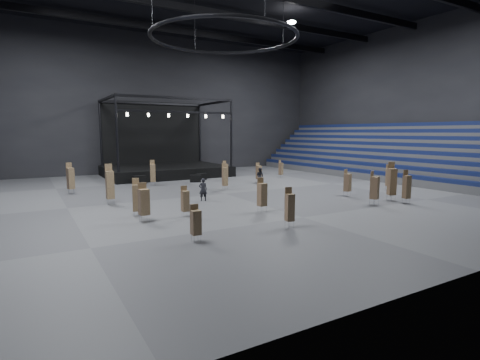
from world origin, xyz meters
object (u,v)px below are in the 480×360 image
chair_stack_9 (347,182)px  chair_stack_17 (262,194)px  chair_stack_0 (185,201)px  chair_stack_3 (281,168)px  chair_stack_4 (70,178)px  chair_stack_13 (196,222)px  man_center (203,190)px  chair_stack_2 (392,181)px  chair_stack_10 (144,201)px  stage (164,164)px  chair_stack_15 (110,184)px  chair_stack_6 (407,186)px  chair_stack_11 (389,177)px  chair_stack_8 (225,170)px  chair_stack_16 (136,197)px  crew_member (260,176)px  flight_case_mid (195,179)px  flight_case_left (139,180)px  chair_stack_12 (259,172)px  flight_case_right (201,177)px  chair_stack_1 (374,187)px  chair_stack_5 (153,173)px  chair_stack_14 (225,176)px  chair_stack_7 (290,207)px

chair_stack_9 → chair_stack_17: size_ratio=0.97×
chair_stack_0 → chair_stack_3: (17.38, 13.62, 0.05)m
chair_stack_4 → chair_stack_9: bearing=-51.0°
chair_stack_13 → chair_stack_17: chair_stack_17 is taller
chair_stack_17 → man_center: (-1.69, 5.73, -0.34)m
chair_stack_2 → chair_stack_10: 18.84m
stage → chair_stack_15: 18.97m
chair_stack_6 → chair_stack_10: chair_stack_6 is taller
chair_stack_11 → chair_stack_15: (-23.43, 5.71, 0.29)m
chair_stack_8 → chair_stack_16: chair_stack_16 is taller
chair_stack_16 → crew_member: size_ratio=1.45×
chair_stack_4 → chair_stack_11: 28.31m
chair_stack_2 → chair_stack_9: (-1.42, 3.22, -0.35)m
chair_stack_3 → flight_case_mid: bearing=151.8°
flight_case_left → chair_stack_0: size_ratio=0.67×
stage → chair_stack_12: 13.32m
flight_case_right → flight_case_mid: bearing=-132.8°
chair_stack_1 → chair_stack_5: (-11.01, 17.94, -0.01)m
flight_case_left → chair_stack_2: bearing=-53.0°
chair_stack_13 → chair_stack_15: size_ratio=0.61×
chair_stack_13 → chair_stack_14: size_ratio=0.74×
chair_stack_12 → chair_stack_3: bearing=20.7°
chair_stack_11 → man_center: bearing=-172.2°
chair_stack_13 → chair_stack_14: 16.70m
chair_stack_4 → man_center: chair_stack_4 is taller
chair_stack_2 → chair_stack_14: 14.33m
chair_stack_10 → chair_stack_12: bearing=31.5°
chair_stack_3 → chair_stack_14: (-9.98, -4.90, 0.18)m
stage → chair_stack_11: stage is taller
chair_stack_0 → chair_stack_3: chair_stack_3 is taller
chair_stack_1 → chair_stack_16: size_ratio=1.02×
chair_stack_13 → chair_stack_0: bearing=74.2°
chair_stack_17 → chair_stack_5: bearing=96.9°
stage → chair_stack_13: bearing=-105.6°
chair_stack_4 → chair_stack_15: bearing=-92.1°
chair_stack_9 → chair_stack_10: chair_stack_10 is taller
chair_stack_4 → chair_stack_16: size_ratio=1.11×
chair_stack_0 → crew_member: chair_stack_0 is taller
chair_stack_14 → chair_stack_16: bearing=-138.9°
chair_stack_11 → chair_stack_12: (-7.42, 10.43, -0.11)m
chair_stack_0 → chair_stack_8: bearing=52.4°
flight_case_mid → chair_stack_10: 17.97m
chair_stack_4 → chair_stack_6: bearing=-57.3°
chair_stack_17 → crew_member: (7.32, 11.49, -0.38)m
man_center → flight_case_left: bearing=-71.9°
chair_stack_13 → chair_stack_16: bearing=99.4°
chair_stack_9 → chair_stack_6: bearing=-88.3°
chair_stack_7 → chair_stack_15: (-7.36, 11.85, 0.36)m
stage → chair_stack_13: (-7.89, -28.22, -0.46)m
chair_stack_3 → stage: bearing=119.3°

